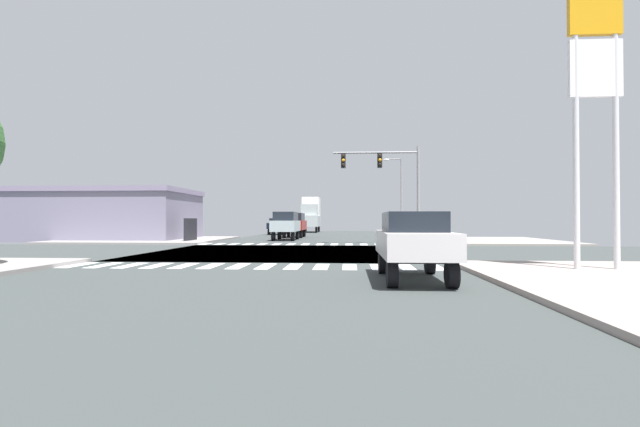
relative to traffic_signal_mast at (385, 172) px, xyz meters
The scene contains 14 objects.
ground 10.89m from the traffic_signal_mast, 126.64° to the right, with size 90.00×90.00×0.05m.
sidewalk_corner_ne 9.70m from the traffic_signal_mast, 30.38° to the left, with size 12.00×12.00×0.14m.
sidewalk_corner_nw 19.86m from the traffic_signal_mast, 167.29° to the left, with size 12.00×12.00×0.14m.
crosswalk_near 16.97m from the traffic_signal_mast, 111.80° to the right, with size 13.50×2.00×0.01m.
crosswalk_far 7.82m from the traffic_signal_mast, behind, with size 13.50×2.00×0.01m.
traffic_signal_mast is the anchor object (origin of this frame).
gas_station_sign 17.32m from the traffic_signal_mast, 72.65° to the right, with size 1.60×0.20×8.86m.
street_lamp 10.54m from the traffic_signal_mast, 78.70° to the left, with size 1.78×0.32×7.41m.
bank_building 24.48m from the traffic_signal_mast, 167.96° to the left, with size 17.36×8.55×4.24m.
suv_nearside_1 14.43m from the traffic_signal_mast, 123.77° to the left, with size 1.96×4.60×2.34m.
box_truck_leading_2 31.31m from the traffic_signal_mast, 104.42° to the left, with size 2.40×7.20×4.85m.
sedan_trailing_2 18.79m from the traffic_signal_mast, 92.41° to the right, with size 1.80×4.30×1.88m.
sedan_middle_3 23.00m from the traffic_signal_mast, 118.36° to the left, with size 1.80×4.30×1.88m.
suv_outer_3 10.31m from the traffic_signal_mast, 143.47° to the left, with size 1.96×4.60×2.34m.
Camera 1 is at (3.21, -22.98, 1.66)m, focal length 24.79 mm.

